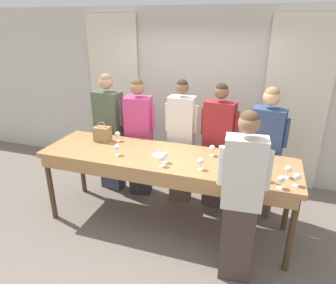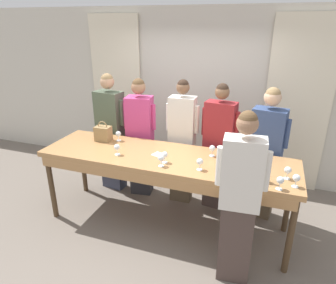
# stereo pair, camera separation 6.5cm
# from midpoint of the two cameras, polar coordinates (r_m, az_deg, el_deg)

# --- Properties ---
(ground_plane) EXTENTS (18.00, 18.00, 0.00)m
(ground_plane) POSITION_cam_midpoint_polar(r_m,az_deg,el_deg) (4.25, 0.04, -15.11)
(ground_plane) COLOR #70665B
(wall_back) EXTENTS (12.00, 0.06, 2.80)m
(wall_back) POSITION_cam_midpoint_polar(r_m,az_deg,el_deg) (5.14, 6.39, 8.81)
(wall_back) COLOR beige
(wall_back) RESTS_ON ground_plane
(curtain_panel_left) EXTENTS (0.94, 0.03, 2.69)m
(curtain_panel_left) POSITION_cam_midpoint_polar(r_m,az_deg,el_deg) (5.63, -9.33, 9.24)
(curtain_panel_left) COLOR #EFE5C6
(curtain_panel_left) RESTS_ON ground_plane
(curtain_panel_right) EXTENTS (0.94, 0.03, 2.69)m
(curtain_panel_right) POSITION_cam_midpoint_polar(r_m,az_deg,el_deg) (4.98, 23.65, 6.00)
(curtain_panel_right) COLOR #EFE5C6
(curtain_panel_right) RESTS_ON ground_plane
(tasting_bar) EXTENTS (3.19, 0.89, 1.01)m
(tasting_bar) POSITION_cam_midpoint_polar(r_m,az_deg,el_deg) (3.74, -0.07, -3.89)
(tasting_bar) COLOR #B27F4C
(tasting_bar) RESTS_ON ground_plane
(wine_bottle) EXTENTS (0.07, 0.07, 0.32)m
(wine_bottle) POSITION_cam_midpoint_polar(r_m,az_deg,el_deg) (3.27, 17.86, -5.21)
(wine_bottle) COLOR black
(wine_bottle) RESTS_ON tasting_bar
(handbag) EXTENTS (0.21, 0.15, 0.28)m
(handbag) POSITION_cam_midpoint_polar(r_m,az_deg,el_deg) (4.25, -11.82, 1.63)
(handbag) COLOR #997A4C
(handbag) RESTS_ON tasting_bar
(wine_glass_front_left) EXTENTS (0.08, 0.08, 0.14)m
(wine_glass_front_left) POSITION_cam_midpoint_polar(r_m,az_deg,el_deg) (3.51, -0.10, -2.51)
(wine_glass_front_left) COLOR white
(wine_glass_front_left) RESTS_ON tasting_bar
(wine_glass_front_mid) EXTENTS (0.08, 0.08, 0.14)m
(wine_glass_front_mid) POSITION_cam_midpoint_polar(r_m,az_deg,el_deg) (4.21, -9.01, 1.49)
(wine_glass_front_mid) COLOR white
(wine_glass_front_mid) RESTS_ON tasting_bar
(wine_glass_front_right) EXTENTS (0.08, 0.08, 0.14)m
(wine_glass_front_right) POSITION_cam_midpoint_polar(r_m,az_deg,el_deg) (3.42, -0.78, -3.15)
(wine_glass_front_right) COLOR white
(wine_glass_front_right) RESTS_ON tasting_bar
(wine_glass_center_left) EXTENTS (0.08, 0.08, 0.14)m
(wine_glass_center_left) POSITION_cam_midpoint_polar(r_m,az_deg,el_deg) (3.73, 8.92, -1.28)
(wine_glass_center_left) COLOR white
(wine_glass_center_left) RESTS_ON tasting_bar
(wine_glass_center_mid) EXTENTS (0.08, 0.08, 0.14)m
(wine_glass_center_mid) POSITION_cam_midpoint_polar(r_m,az_deg,el_deg) (3.41, 22.37, -5.05)
(wine_glass_center_mid) COLOR white
(wine_glass_center_mid) RESTS_ON tasting_bar
(wine_glass_center_right) EXTENTS (0.08, 0.08, 0.14)m
(wine_glass_center_right) POSITION_cam_midpoint_polar(r_m,az_deg,el_deg) (3.36, 6.64, -3.80)
(wine_glass_center_right) COLOR white
(wine_glass_center_right) RESTS_ON tasting_bar
(wine_glass_back_left) EXTENTS (0.08, 0.08, 0.14)m
(wine_glass_back_left) POSITION_cam_midpoint_polar(r_m,az_deg,el_deg) (3.18, 21.15, -6.89)
(wine_glass_back_left) COLOR white
(wine_glass_back_left) RESTS_ON tasting_bar
(wine_glass_back_mid) EXTENTS (0.08, 0.08, 0.14)m
(wine_glass_back_mid) POSITION_cam_midpoint_polar(r_m,az_deg,el_deg) (3.76, -9.21, -1.04)
(wine_glass_back_mid) COLOR white
(wine_glass_back_mid) RESTS_ON tasting_bar
(wine_glass_back_right) EXTENTS (0.08, 0.08, 0.14)m
(wine_glass_back_right) POSITION_cam_midpoint_polar(r_m,az_deg,el_deg) (3.28, 23.79, -6.35)
(wine_glass_back_right) COLOR white
(wine_glass_back_right) RESTS_ON tasting_bar
(napkin) EXTENTS (0.16, 0.16, 0.00)m
(napkin) POSITION_cam_midpoint_polar(r_m,az_deg,el_deg) (3.76, -1.40, -2.35)
(napkin) COLOR white
(napkin) RESTS_ON tasting_bar
(guest_olive_jacket) EXTENTS (0.53, 0.29, 1.87)m
(guest_olive_jacket) POSITION_cam_midpoint_polar(r_m,az_deg,el_deg) (4.74, -10.43, 1.89)
(guest_olive_jacket) COLOR #383D51
(guest_olive_jacket) RESTS_ON ground_plane
(guest_pink_top) EXTENTS (0.49, 0.32, 1.82)m
(guest_pink_top) POSITION_cam_midpoint_polar(r_m,az_deg,el_deg) (4.53, -4.90, 0.88)
(guest_pink_top) COLOR #28282D
(guest_pink_top) RESTS_ON ground_plane
(guest_cream_sweater) EXTENTS (0.47, 0.24, 1.85)m
(guest_cream_sweater) POSITION_cam_midpoint_polar(r_m,az_deg,el_deg) (4.31, 3.11, 0.05)
(guest_cream_sweater) COLOR brown
(guest_cream_sweater) RESTS_ON ground_plane
(guest_striped_shirt) EXTENTS (0.52, 0.27, 1.83)m
(guest_striped_shirt) POSITION_cam_midpoint_polar(r_m,az_deg,el_deg) (4.21, 10.04, -0.97)
(guest_striped_shirt) COLOR #473833
(guest_striped_shirt) RESTS_ON ground_plane
(guest_navy_coat) EXTENTS (0.53, 0.31, 1.82)m
(guest_navy_coat) POSITION_cam_midpoint_polar(r_m,az_deg,el_deg) (4.17, 18.45, -2.10)
(guest_navy_coat) COLOR brown
(guest_navy_coat) RESTS_ON ground_plane
(host_pouring) EXTENTS (0.50, 0.25, 1.86)m
(host_pouring) POSITION_cam_midpoint_polar(r_m,az_deg,el_deg) (3.03, 14.06, -10.68)
(host_pouring) COLOR #473833
(host_pouring) RESTS_ON ground_plane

